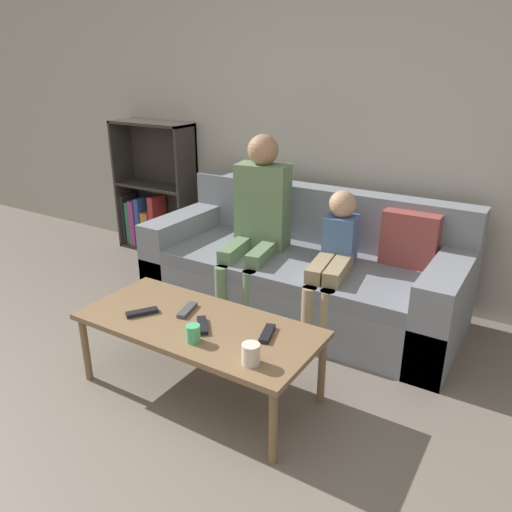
{
  "coord_description": "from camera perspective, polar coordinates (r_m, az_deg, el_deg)",
  "views": [
    {
      "loc": [
        1.39,
        -0.92,
        1.69
      ],
      "look_at": [
        -0.07,
        1.42,
        0.61
      ],
      "focal_mm": 35.0,
      "sensor_mm": 36.0,
      "label": 1
    }
  ],
  "objects": [
    {
      "name": "tv_remote_2",
      "position": [
        2.5,
        1.29,
        -8.85
      ],
      "size": [
        0.1,
        0.18,
        0.02
      ],
      "rotation": [
        0.0,
        0.0,
        0.29
      ],
      "color": "black",
      "rests_on": "coffee_table"
    },
    {
      "name": "person_child",
      "position": [
        3.23,
        8.87,
        0.0
      ],
      "size": [
        0.29,
        0.65,
        0.92
      ],
      "rotation": [
        0.0,
        0.0,
        0.15
      ],
      "color": "#9E8966",
      "rests_on": "ground_plane"
    },
    {
      "name": "cup_far",
      "position": [
        2.45,
        -7.2,
        -8.77
      ],
      "size": [
        0.07,
        0.07,
        0.09
      ],
      "color": "#4CB77A",
      "rests_on": "coffee_table"
    },
    {
      "name": "tv_remote_1",
      "position": [
        2.74,
        -7.86,
        -6.13
      ],
      "size": [
        0.09,
        0.18,
        0.02
      ],
      "rotation": [
        0.0,
        0.0,
        0.26
      ],
      "color": "#47474C",
      "rests_on": "coffee_table"
    },
    {
      "name": "tv_remote_3",
      "position": [
        2.58,
        -6.16,
        -7.88
      ],
      "size": [
        0.15,
        0.16,
        0.02
      ],
      "rotation": [
        0.0,
        0.0,
        0.72
      ],
      "color": "black",
      "rests_on": "coffee_table"
    },
    {
      "name": "ground_plane",
      "position": [
        2.37,
        -18.81,
        -25.45
      ],
      "size": [
        22.0,
        22.0,
        0.0
      ],
      "primitive_type": "plane",
      "color": "#70665B"
    },
    {
      "name": "cup_near",
      "position": [
        2.27,
        -0.59,
        -11.14
      ],
      "size": [
        0.08,
        0.08,
        0.1
      ],
      "color": "silver",
      "rests_on": "coffee_table"
    },
    {
      "name": "tv_remote_0",
      "position": [
        2.76,
        -12.9,
        -6.3
      ],
      "size": [
        0.13,
        0.17,
        0.02
      ],
      "rotation": [
        0.0,
        0.0,
        -0.58
      ],
      "color": "black",
      "rests_on": "coffee_table"
    },
    {
      "name": "couch",
      "position": [
        3.55,
        5.39,
        -2.03
      ],
      "size": [
        2.2,
        0.91,
        0.84
      ],
      "color": "gray",
      "rests_on": "ground_plane"
    },
    {
      "name": "person_adult",
      "position": [
        3.49,
        0.32,
        5.04
      ],
      "size": [
        0.42,
        0.67,
        1.23
      ],
      "rotation": [
        0.0,
        0.0,
        0.16
      ],
      "color": "#66845B",
      "rests_on": "ground_plane"
    },
    {
      "name": "bookshelf",
      "position": [
        4.81,
        -11.62,
        6.23
      ],
      "size": [
        0.79,
        0.28,
        1.19
      ],
      "color": "#332D28",
      "rests_on": "ground_plane"
    },
    {
      "name": "wall_back",
      "position": [
        3.79,
        10.59,
        15.16
      ],
      "size": [
        12.0,
        0.06,
        2.6
      ],
      "color": "#B7B2A8",
      "rests_on": "ground_plane"
    },
    {
      "name": "coffee_table",
      "position": [
        2.65,
        -6.65,
        -8.23
      ],
      "size": [
        1.29,
        0.58,
        0.42
      ],
      "color": "brown",
      "rests_on": "ground_plane"
    }
  ]
}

